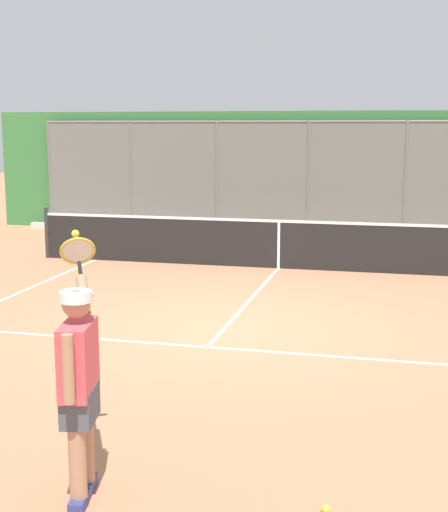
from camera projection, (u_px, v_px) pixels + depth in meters
name	position (u px, v px, depth m)	size (l,w,h in m)	color
ground_plane	(226.00, 327.00, 10.17)	(60.00, 60.00, 0.00)	#B27551
court_line_markings	(202.00, 353.00, 8.98)	(7.80, 9.77, 0.01)	white
fence_backdrop	(311.00, 173.00, 18.81)	(17.14, 1.37, 3.14)	slate
tennis_net	(279.00, 244.00, 14.26)	(10.03, 0.09, 1.07)	#2D2D2D
tennis_player	(79.00, 379.00, 5.32)	(0.66, 1.29, 1.90)	navy
tennis_ball_near_baseline	(326.00, 509.00, 5.26)	(0.07, 0.07, 0.07)	#C1D138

